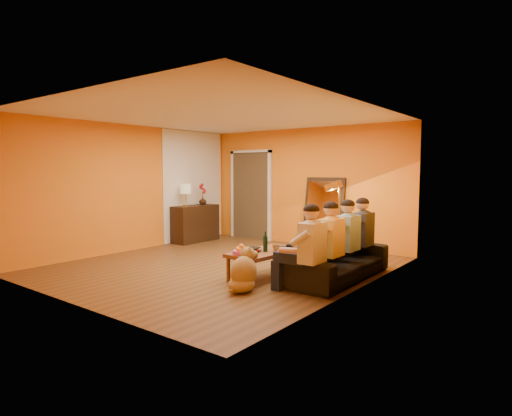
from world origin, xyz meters
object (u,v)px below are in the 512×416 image
Objects in this scene: tumbler at (275,247)px; laptop at (287,248)px; person_mid_left at (332,244)px; vase at (203,201)px; coffee_table at (265,264)px; person_mid_right at (348,239)px; dog at (244,269)px; floor_lamp at (339,222)px; sideboard at (195,223)px; person_far_left at (312,250)px; mirror_frame at (324,213)px; person_far_right at (363,235)px; table_lamp at (186,195)px; wine_bottle at (265,242)px; sofa at (337,259)px.

tumbler is 0.30× the size of laptop.
person_mid_left reaches higher than vase.
vase reaches higher than laptop.
coffee_table is 1.34m from person_mid_right.
dog reaches higher than coffee_table.
floor_lamp is 1.80m from person_mid_left.
dog is 4.57m from vase.
sideboard is 0.97× the size of person_far_left.
mirror_frame is 2.66m from person_mid_right.
person_far_right reaches higher than sideboard.
floor_lamp reaches higher than sideboard.
table_lamp is 3.70m from floor_lamp.
sideboard is 3.81× the size of wine_bottle.
sofa is 11.26× the size of vase.
vase is (-3.30, 2.01, 0.73)m from coffee_table.
tumbler is (-0.24, -1.69, -0.25)m from floor_lamp.
mirror_frame reaches higher than floor_lamp.
sideboard reaches higher than sofa.
coffee_table is at bearing 159.80° from person_far_left.
floor_lamp reaches higher than laptop.
person_far_left reaches higher than dog.
vase is (-3.48, 1.66, 0.51)m from laptop.
person_far_left is at bearing -26.21° from sideboard.
person_mid_right is 1.27m from wine_bottle.
sideboard is 3.81m from wine_bottle.
person_mid_left is at bearing -44.64° from laptop.
sofa is at bearing -56.98° from mirror_frame.
sideboard is at bearing 155.88° from coffee_table.
dog is at bearing -118.66° from person_mid_right.
wine_bottle is (-1.02, -0.76, -0.03)m from person_mid_right.
wine_bottle is (-1.02, -1.31, -0.03)m from person_far_right.
person_far_left is at bearing -22.96° from table_lamp.
vase is (-3.42, 1.89, 0.47)m from tumbler.
person_mid_right reaches higher than vase.
dog is 0.52× the size of person_mid_right.
mirror_frame is 2.93m from coffee_table.
vase is (-4.37, 2.40, 0.33)m from person_far_left.
person_far_right is (0.00, 0.55, 0.00)m from person_mid_right.
person_mid_right is at bearing -53.45° from mirror_frame.
tumbler is at bearing -28.89° from vase.
coffee_table is at bearing -146.62° from person_mid_right.
mirror_frame is at bearing 104.09° from coffee_table.
person_far_left is (0.83, 0.42, 0.30)m from dog.
person_far_right is at bearing -11.31° from sofa.
laptop is (-0.76, -0.26, 0.12)m from sofa.
floor_lamp is 1.50m from laptop.
mirror_frame is 1.29× the size of sideboard.
floor_lamp is at bearing -3.13° from vase.
sideboard is 2.31× the size of table_lamp.
wine_bottle is 0.44m from laptop.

